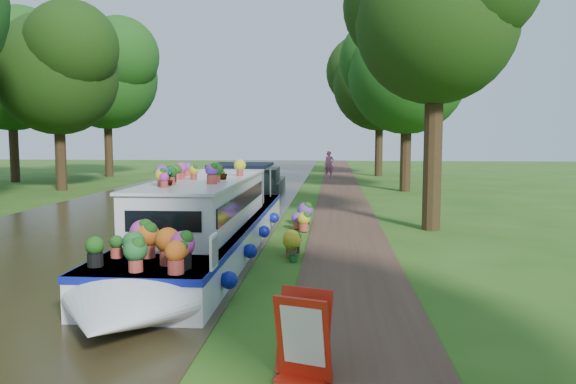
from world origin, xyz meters
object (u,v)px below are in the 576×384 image
Objects in this scene: plant_boat at (207,221)px; second_boat at (265,182)px; pedestrian_pink at (329,164)px; sandwich_board at (303,340)px.

second_boat is at bearing 91.84° from plant_boat.
plant_boat is 25.16m from pedestrian_pink.
second_boat is 22.60m from sandwich_board.
plant_boat is 2.17× the size of second_boat.
second_boat is at bearing -121.18° from pedestrian_pink.
plant_boat reaches higher than pedestrian_pink.
sandwich_board is (2.70, -6.80, -0.35)m from plant_boat.
plant_boat is 7.32m from sandwich_board.
pedestrian_pink is at bearing 69.35° from second_boat.
pedestrian_pink is (3.25, 9.43, 0.44)m from second_boat.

